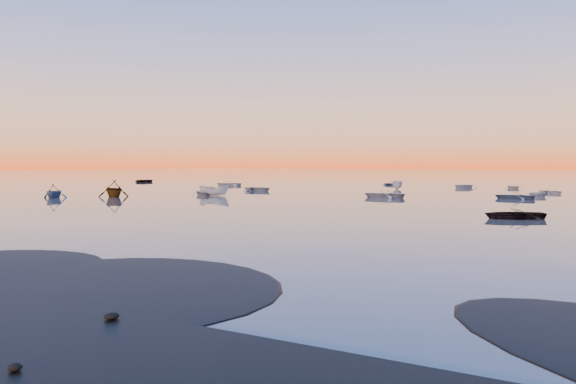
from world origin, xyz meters
The scene contains 4 objects.
ground centered at (0.00, 100.00, 0.00)m, with size 600.00×600.00×0.00m, color #6F625C.
moored_fleet centered at (0.00, 53.00, 0.00)m, with size 124.00×58.00×1.20m, color silver, non-canonical shape.
boat_near_left centered at (-17.63, 39.56, 0.00)m, with size 3.83×1.60×0.96m, color gray.
boat_near_center centered at (-15.88, 39.29, 0.00)m, with size 3.68×1.56×1.27m, color silver.
Camera 1 is at (23.62, -12.70, 3.64)m, focal length 35.00 mm.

